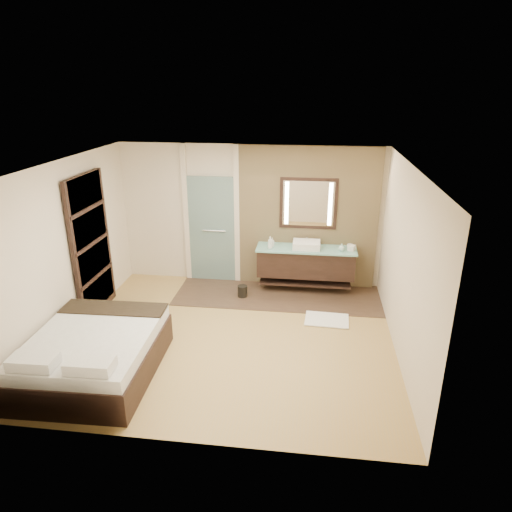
# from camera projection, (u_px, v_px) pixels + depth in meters

# --- Properties ---
(floor) EXTENTS (5.00, 5.00, 0.00)m
(floor) POSITION_uv_depth(u_px,v_px,m) (231.00, 338.00, 7.14)
(floor) COLOR #B08B4A
(floor) RESTS_ON ground
(tile_strip) EXTENTS (3.80, 1.30, 0.01)m
(tile_strip) POSITION_uv_depth(u_px,v_px,m) (277.00, 295.00, 8.55)
(tile_strip) COLOR #3D2921
(tile_strip) RESTS_ON floor
(stone_wall) EXTENTS (2.60, 0.08, 2.70)m
(stone_wall) POSITION_uv_depth(u_px,v_px,m) (308.00, 218.00, 8.58)
(stone_wall) COLOR tan
(stone_wall) RESTS_ON floor
(vanity) EXTENTS (1.85, 0.55, 0.88)m
(vanity) POSITION_uv_depth(u_px,v_px,m) (306.00, 262.00, 8.58)
(vanity) COLOR black
(vanity) RESTS_ON stone_wall
(mirror_unit) EXTENTS (1.06, 0.04, 0.96)m
(mirror_unit) POSITION_uv_depth(u_px,v_px,m) (308.00, 204.00, 8.42)
(mirror_unit) COLOR black
(mirror_unit) RESTS_ON stone_wall
(frosted_door) EXTENTS (1.10, 0.12, 2.70)m
(frosted_door) POSITION_uv_depth(u_px,v_px,m) (212.00, 225.00, 8.86)
(frosted_door) COLOR #9DC7C5
(frosted_door) RESTS_ON floor
(shoji_partition) EXTENTS (0.06, 1.20, 2.40)m
(shoji_partition) POSITION_uv_depth(u_px,v_px,m) (92.00, 246.00, 7.55)
(shoji_partition) COLOR black
(shoji_partition) RESTS_ON floor
(bed) EXTENTS (1.63, 2.02, 0.76)m
(bed) POSITION_uv_depth(u_px,v_px,m) (95.00, 354.00, 6.15)
(bed) COLOR black
(bed) RESTS_ON floor
(bath_mat) EXTENTS (0.74, 0.54, 0.02)m
(bath_mat) POSITION_uv_depth(u_px,v_px,m) (327.00, 320.00, 7.65)
(bath_mat) COLOR white
(bath_mat) RESTS_ON floor
(waste_bin) EXTENTS (0.24, 0.24, 0.22)m
(waste_bin) POSITION_uv_depth(u_px,v_px,m) (243.00, 291.00, 8.46)
(waste_bin) COLOR black
(waste_bin) RESTS_ON floor
(tissue_box) EXTENTS (0.16, 0.16, 0.10)m
(tissue_box) POSITION_uv_depth(u_px,v_px,m) (351.00, 248.00, 8.33)
(tissue_box) COLOR silver
(tissue_box) RESTS_ON vanity
(soap_bottle_a) EXTENTS (0.10, 0.11, 0.23)m
(soap_bottle_a) POSITION_uv_depth(u_px,v_px,m) (270.00, 242.00, 8.41)
(soap_bottle_a) COLOR silver
(soap_bottle_a) RESTS_ON vanity
(soap_bottle_b) EXTENTS (0.09, 0.09, 0.16)m
(soap_bottle_b) POSITION_uv_depth(u_px,v_px,m) (272.00, 242.00, 8.55)
(soap_bottle_b) COLOR #B2B2B2
(soap_bottle_b) RESTS_ON vanity
(soap_bottle_c) EXTENTS (0.13, 0.13, 0.14)m
(soap_bottle_c) POSITION_uv_depth(u_px,v_px,m) (342.00, 247.00, 8.30)
(soap_bottle_c) COLOR #AAD6D3
(soap_bottle_c) RESTS_ON vanity
(cup) EXTENTS (0.14, 0.14, 0.09)m
(cup) POSITION_uv_depth(u_px,v_px,m) (350.00, 247.00, 8.41)
(cup) COLOR white
(cup) RESTS_ON vanity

